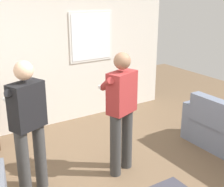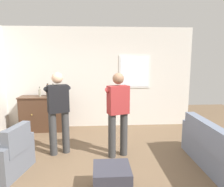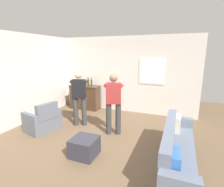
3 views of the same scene
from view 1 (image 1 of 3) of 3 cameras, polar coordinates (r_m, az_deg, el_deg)
The scene contains 3 objects.
wall_back_with_window at distance 5.63m, azimuth -12.68°, elevation 7.74°, with size 5.20×0.15×2.80m.
person_standing_left at distance 3.79m, azimuth -15.14°, elevation -5.18°, with size 0.52×0.52×1.68m.
person_standing_right at distance 4.10m, azimuth 1.65°, elevation -2.65°, with size 0.53×0.52×1.68m.
Camera 1 is at (-1.84, -2.55, 2.43)m, focal length 50.00 mm.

